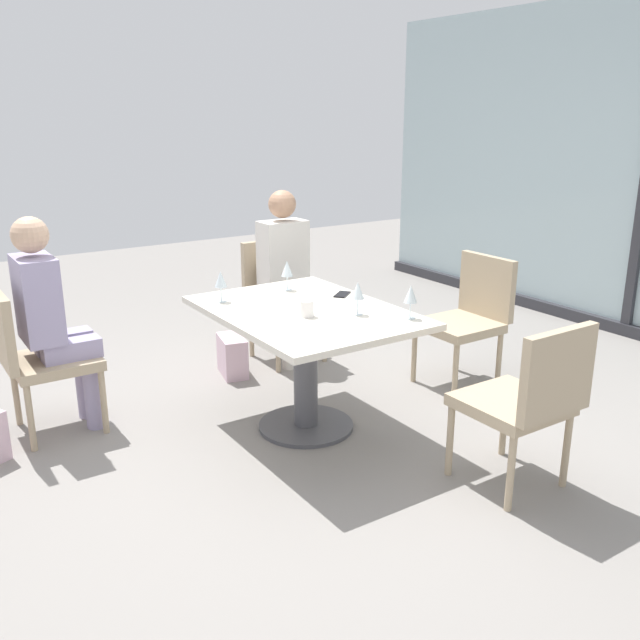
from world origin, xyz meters
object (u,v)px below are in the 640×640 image
Objects in this scene: dining_table_main at (305,339)px; chair_far_right at (528,396)px; handbag_1 at (232,356)px; wine_glass_1 at (287,269)px; chair_far_left at (280,292)px; person_far_left at (287,269)px; person_front_left at (51,315)px; chair_front_left at (35,352)px; coffee_cup at (307,308)px; wine_glass_2 at (411,295)px; chair_near_window at (469,313)px; cell_phone_on_table at (342,294)px; wine_glass_0 at (358,291)px; wine_glass_3 at (221,280)px.

dining_table_main is 1.28m from chair_far_right.
chair_far_right is 2.90× the size of handbag_1.
wine_glass_1 is at bearing -166.61° from chair_far_right.
chair_far_left is at bearing 152.91° from wine_glass_1.
person_far_left is at bearing 108.83° from handbag_1.
dining_table_main is 1.44m from person_front_left.
dining_table_main reaches higher than handbag_1.
dining_table_main is at bearing 59.03° from chair_front_left.
dining_table_main is 1.53m from chair_front_left.
coffee_cup is (0.55, -0.20, -0.09)m from wine_glass_1.
wine_glass_1 is (0.63, -0.38, 0.16)m from person_far_left.
chair_front_left is at bearing -126.51° from wine_glass_2.
wine_glass_2 is at bearing 52.55° from coffee_cup.
wine_glass_1 is at bearing 76.08° from chair_front_left.
dining_table_main is at bearing -90.00° from chair_near_window.
chair_far_left is 1.00× the size of chair_far_right.
wine_glass_1 is (-0.43, 0.14, 0.31)m from dining_table_main.
chair_far_left is at bearing 174.99° from wine_glass_2.
person_front_left reaches higher than chair_far_left.
person_far_left is at bearing 153.72° from coffee_cup.
cell_phone_on_table is at bearing 33.66° from handbag_1.
handbag_1 is (-1.01, -1.28, -0.36)m from chair_near_window.
chair_far_left and chair_far_right have the same top height.
handbag_1 is at bearing -172.72° from wine_glass_0.
chair_near_window is (0.79, 2.62, 0.00)m from chair_front_left.
chair_far_right is at bearing 23.89° from dining_table_main.
person_front_left is at bearing -66.72° from handbag_1.
chair_far_right is at bearing 13.39° from wine_glass_1.
chair_far_left is at bearing 166.73° from wine_glass_0.
wine_glass_3 reaches higher than handbag_1.
chair_front_left is 4.70× the size of wine_glass_3.
chair_far_left is at bearing 180.00° from chair_far_right.
cell_phone_on_table is at bearing -178.00° from wine_glass_2.
handbag_1 is at bearing 161.96° from cell_phone_on_table.
chair_far_left reaches higher than cell_phone_on_table.
dining_table_main is at bearing -142.88° from wine_glass_0.
chair_front_left is 2.68m from chair_far_right.
wine_glass_3 is 0.62× the size of handbag_1.
wine_glass_1 reaches higher than cell_phone_on_table.
wine_glass_1 is (0.36, 1.34, 0.16)m from person_front_left.
person_far_left is (0.11, -0.00, 0.20)m from chair_far_left.
wine_glass_3 reaches higher than chair_front_left.
handbag_1 is at bearing -167.24° from chair_far_right.
dining_table_main is 1.03× the size of person_far_left.
wine_glass_2 reaches higher than cell_phone_on_table.
chair_far_left is 1.45m from coffee_cup.
chair_front_left is 2.13m from wine_glass_2.
chair_far_right reaches higher than dining_table_main.
chair_front_left is 4.70× the size of wine_glass_2.
chair_far_right reaches higher than handbag_1.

